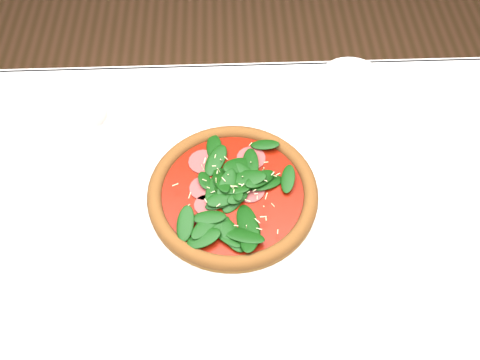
{
  "coord_description": "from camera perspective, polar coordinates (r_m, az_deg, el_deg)",
  "views": [
    {
      "loc": [
        0.02,
        -0.42,
        1.52
      ],
      "look_at": [
        0.04,
        0.1,
        0.77
      ],
      "focal_mm": 40.0,
      "sensor_mm": 36.0,
      "label": 1
    }
  ],
  "objects": [
    {
      "name": "wine_glass",
      "position": [
        0.87,
        -16.31,
        7.44
      ],
      "size": [
        0.09,
        0.09,
        0.21
      ],
      "color": "white",
      "rests_on": "dining_table"
    },
    {
      "name": "plate",
      "position": [
        0.9,
        -0.78,
        -1.92
      ],
      "size": [
        0.33,
        0.33,
        0.01
      ],
      "color": "silver",
      "rests_on": "dining_table"
    },
    {
      "name": "dining_table",
      "position": [
        0.96,
        -2.06,
        -8.88
      ],
      "size": [
        1.21,
        0.81,
        0.75
      ],
      "color": "silver",
      "rests_on": "ground"
    },
    {
      "name": "pizza",
      "position": [
        0.89,
        -0.79,
        -1.25
      ],
      "size": [
        0.35,
        0.35,
        0.04
      ],
      "rotation": [
        0.0,
        0.0,
        0.28
      ],
      "color": "olive",
      "rests_on": "plate"
    },
    {
      "name": "saucer_far",
      "position": [
        1.11,
        11.87,
        10.35
      ],
      "size": [
        0.13,
        0.13,
        0.01
      ],
      "color": "silver",
      "rests_on": "dining_table"
    }
  ]
}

